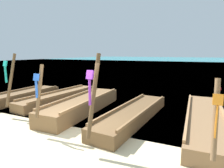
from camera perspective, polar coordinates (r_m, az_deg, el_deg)
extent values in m
plane|color=beige|center=(6.46, -11.75, -16.38)|extent=(120.00, 120.00, 0.00)
plane|color=teal|center=(65.81, 21.80, 6.25)|extent=(120.00, 120.00, 0.00)
cube|color=brown|center=(12.37, -26.11, -3.55)|extent=(1.39, 5.35, 0.46)
cube|color=brown|center=(12.81, -27.97, -2.00)|extent=(0.13, 4.91, 0.10)
cube|color=brown|center=(11.83, -24.28, -2.59)|extent=(0.13, 4.91, 0.10)
cube|color=brown|center=(11.47, -15.05, -3.83)|extent=(1.56, 5.61, 0.47)
cube|color=#9F7246|center=(11.75, -16.80, -2.18)|extent=(0.55, 5.08, 0.10)
cube|color=#9F7246|center=(11.07, -13.33, -2.72)|extent=(0.55, 5.08, 0.10)
cylinder|color=brown|center=(9.45, -27.93, 1.08)|extent=(0.18, 0.69, 2.30)
cube|color=#1ECCBC|center=(9.29, -29.22, 5.37)|extent=(0.21, 0.13, 0.25)
cube|color=#1ECCBC|center=(9.32, -29.10, 2.48)|extent=(0.04, 0.08, 0.70)
cube|color=brown|center=(9.27, -8.64, -6.22)|extent=(1.37, 5.34, 0.63)
cube|color=#9F7246|center=(9.50, -11.71, -3.67)|extent=(0.18, 4.89, 0.10)
cube|color=#9F7246|center=(8.89, -5.47, -4.42)|extent=(0.18, 4.89, 0.10)
cylinder|color=brown|center=(6.94, -20.82, -1.89)|extent=(0.13, 0.50, 1.78)
cube|color=blue|center=(6.79, -21.66, 1.88)|extent=(0.20, 0.11, 0.25)
cube|color=blue|center=(6.84, -21.57, -1.53)|extent=(0.03, 0.08, 0.58)
cube|color=brown|center=(8.12, 6.45, -9.02)|extent=(1.59, 5.53, 0.47)
cube|color=brown|center=(8.24, 3.05, -6.60)|extent=(0.50, 5.01, 0.10)
cube|color=brown|center=(7.85, 10.10, -7.56)|extent=(0.50, 5.01, 0.10)
cylinder|color=brown|center=(5.31, -5.54, -3.42)|extent=(0.18, 0.70, 2.31)
cube|color=purple|center=(5.09, -6.61, 2.75)|extent=(0.21, 0.13, 0.25)
cube|color=purple|center=(5.15, -6.64, -2.49)|extent=(0.04, 0.08, 0.70)
cube|color=olive|center=(8.28, 26.00, -9.57)|extent=(1.48, 6.37, 0.47)
cube|color=#AF7F52|center=(8.18, 21.74, -7.42)|extent=(0.21, 5.83, 0.10)
cylinder|color=brown|center=(4.86, 28.46, -9.10)|extent=(0.13, 0.57, 1.77)
cube|color=orange|center=(4.63, 29.02, -4.10)|extent=(0.20, 0.12, 0.25)
cube|color=orange|center=(4.73, 28.58, -9.84)|extent=(0.03, 0.08, 0.72)
sphere|color=red|center=(15.72, 29.13, -1.33)|extent=(0.39, 0.39, 0.39)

